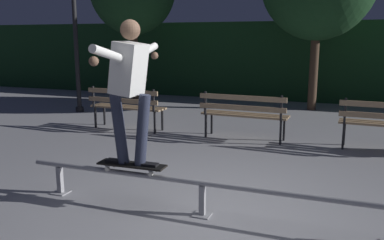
# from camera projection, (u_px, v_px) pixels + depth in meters

# --- Properties ---
(ground_plane) EXTENTS (90.00, 90.00, 0.00)m
(ground_plane) POSITION_uv_depth(u_px,v_px,m) (205.00, 211.00, 4.39)
(ground_plane) COLOR #99999E
(hedge_backdrop) EXTENTS (24.00, 1.20, 2.34)m
(hedge_backdrop) POSITION_uv_depth(u_px,v_px,m) (299.00, 61.00, 12.33)
(hedge_backdrop) COLOR #193D1E
(hedge_backdrop) RESTS_ON ground
(grind_rail) EXTENTS (4.27, 0.18, 0.39)m
(grind_rail) POSITION_uv_depth(u_px,v_px,m) (202.00, 188.00, 4.23)
(grind_rail) COLOR #9E9EA3
(grind_rail) RESTS_ON ground
(skateboard) EXTENTS (0.78, 0.22, 0.09)m
(skateboard) POSITION_uv_depth(u_px,v_px,m) (132.00, 165.00, 4.48)
(skateboard) COLOR black
(skateboard) RESTS_ON grind_rail
(skateboarder) EXTENTS (0.62, 1.41, 1.56)m
(skateboarder) POSITION_uv_depth(u_px,v_px,m) (129.00, 81.00, 4.30)
(skateboarder) COLOR black
(skateboarder) RESTS_ON skateboard
(park_bench_leftmost) EXTENTS (1.62, 0.49, 0.88)m
(park_bench_leftmost) POSITION_uv_depth(u_px,v_px,m) (126.00, 104.00, 8.22)
(park_bench_leftmost) COLOR black
(park_bench_leftmost) RESTS_ON ground
(park_bench_left_center) EXTENTS (1.62, 0.49, 0.88)m
(park_bench_left_center) POSITION_uv_depth(u_px,v_px,m) (243.00, 111.00, 7.38)
(park_bench_left_center) COLOR black
(park_bench_left_center) RESTS_ON ground
(lamp_post_left) EXTENTS (0.32, 0.32, 3.90)m
(lamp_post_left) POSITION_uv_depth(u_px,v_px,m) (74.00, 12.00, 9.92)
(lamp_post_left) COLOR black
(lamp_post_left) RESTS_ON ground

